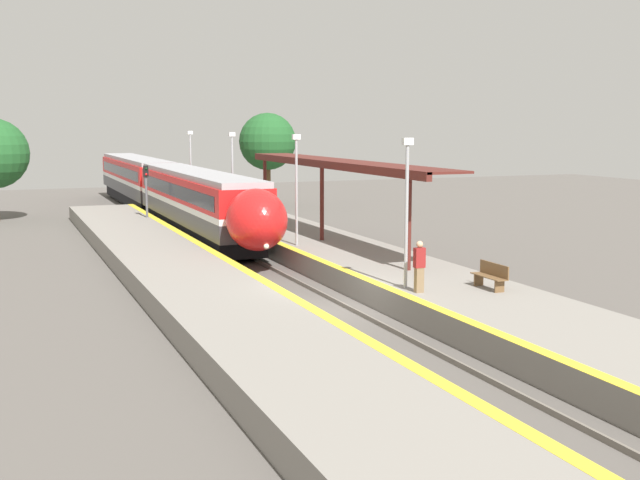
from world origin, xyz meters
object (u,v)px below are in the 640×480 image
object	(u,v)px
railway_signal	(146,191)
person_waiting	(419,266)
platform_bench	(491,275)
lamppost_near	(407,203)
lamppost_mid	(296,182)
lamppost_farthest	(191,162)
train	(165,188)
lamppost_far	(232,170)

from	to	relation	value
railway_signal	person_waiting	bearing A→B (deg)	-79.98
platform_bench	person_waiting	bearing A→B (deg)	171.25
platform_bench	lamppost_near	xyz separation A→B (m)	(-2.64, 1.22, 2.47)
lamppost_near	lamppost_mid	xyz separation A→B (m)	(0.00, 10.69, 0.00)
platform_bench	lamppost_farthest	world-z (taller)	lamppost_farthest
train	railway_signal	size ratio (longest dim) A/B	10.88
train	person_waiting	xyz separation A→B (m)	(2.39, -30.42, -0.43)
platform_bench	lamppost_near	distance (m)	3.82
platform_bench	railway_signal	xyz separation A→B (m)	(-7.09, 25.92, 1.12)
person_waiting	railway_signal	size ratio (longest dim) A/B	0.44
train	lamppost_mid	bearing A→B (deg)	-82.99
lamppost_near	lamppost_farthest	world-z (taller)	same
platform_bench	lamppost_far	distance (m)	22.89
person_waiting	lamppost_farthest	world-z (taller)	lamppost_farthest
train	lamppost_farthest	distance (m)	3.76
lamppost_mid	lamppost_farthest	xyz separation A→B (m)	(0.00, 21.38, 0.00)
train	lamppost_near	distance (m)	29.73
lamppost_far	lamppost_farthest	world-z (taller)	same
lamppost_near	lamppost_mid	bearing A→B (deg)	90.00
platform_bench	railway_signal	size ratio (longest dim) A/B	0.41
lamppost_mid	lamppost_far	bearing A→B (deg)	90.00
lamppost_far	train	bearing A→B (deg)	105.80
railway_signal	lamppost_far	distance (m)	5.71
lamppost_near	lamppost_far	distance (m)	21.38
railway_signal	lamppost_farthest	world-z (taller)	lamppost_farthest
train	lamppost_near	bearing A→B (deg)	-85.51
train	platform_bench	distance (m)	31.22
train	lamppost_farthest	size ratio (longest dim) A/B	8.50
lamppost_near	lamppost_farthest	xyz separation A→B (m)	(0.00, 32.07, 0.00)
platform_bench	person_waiting	xyz separation A→B (m)	(-2.58, 0.40, 0.43)
railway_signal	train	bearing A→B (deg)	66.57
platform_bench	lamppost_farthest	xyz separation A→B (m)	(-2.64, 33.29, 2.47)
railway_signal	lamppost_mid	size ratio (longest dim) A/B	0.78
railway_signal	lamppost_far	world-z (taller)	lamppost_far
platform_bench	lamppost_far	bearing A→B (deg)	96.67
person_waiting	lamppost_near	bearing A→B (deg)	94.65
platform_bench	lamppost_far	size ratio (longest dim) A/B	0.32
railway_signal	lamppost_near	size ratio (longest dim) A/B	0.78
train	railway_signal	distance (m)	5.34
lamppost_near	platform_bench	bearing A→B (deg)	-24.77
railway_signal	lamppost_mid	bearing A→B (deg)	-72.40
lamppost_mid	lamppost_farthest	world-z (taller)	same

